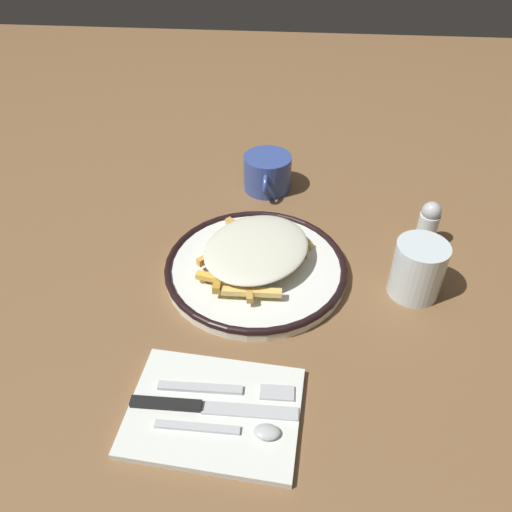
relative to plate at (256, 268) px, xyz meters
name	(u,v)px	position (x,y,z in m)	size (l,w,h in m)	color
ground_plane	(256,273)	(0.00, 0.00, -0.01)	(2.60, 2.60, 0.00)	brown
plate	(256,268)	(0.00, 0.00, 0.00)	(0.30, 0.30, 0.02)	white
fries_heap	(256,250)	(-0.01, 0.00, 0.03)	(0.24, 0.23, 0.04)	gold
napkin	(214,411)	(0.27, -0.03, -0.01)	(0.16, 0.21, 0.01)	silver
fork	(227,390)	(0.24, -0.02, 0.00)	(0.02, 0.18, 0.01)	silver
knife	(199,407)	(0.27, -0.05, 0.00)	(0.02, 0.21, 0.01)	black
spoon	(239,430)	(0.30, 0.01, 0.00)	(0.02, 0.15, 0.01)	silver
water_glass	(418,269)	(0.02, 0.25, 0.03)	(0.08, 0.08, 0.09)	silver
coffee_mug	(268,173)	(-0.26, 0.00, 0.02)	(0.12, 0.10, 0.07)	#374D99
salt_shaker	(428,224)	(-0.10, 0.29, 0.03)	(0.03, 0.03, 0.09)	silver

